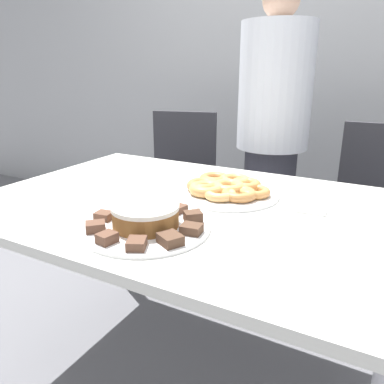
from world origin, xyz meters
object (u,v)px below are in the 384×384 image
Objects in this scene: office_chair_right at (374,227)px; plate_cake at (146,227)px; plate_donuts at (228,194)px; napkin at (306,208)px; office_chair_left at (179,193)px; frosted_cake at (146,215)px; person_standing at (272,139)px.

plate_cake is (-0.55, -1.08, 0.30)m from office_chair_right.
plate_donuts is 0.27m from napkin.
office_chair_left is 6.66× the size of napkin.
plate_donuts is (0.08, 0.38, 0.00)m from plate_cake.
office_chair_left is 4.86× the size of frosted_cake.
plate_cake is 2.63× the size of napkin.
frosted_cake is at bearing -119.65° from office_chair_right.
office_chair_right is at bearing 56.17° from plate_donuts.
napkin is at bearing -1.37° from plate_donuts.
office_chair_left reaches higher than napkin.
person_standing is at bearing 89.06° from frosted_cake.
person_standing is 11.32× the size of napkin.
napkin is (0.36, 0.38, -0.04)m from frosted_cake.
person_standing reaches higher than napkin.
office_chair_left reaches higher than frosted_cake.
frosted_cake is (-0.08, -0.38, 0.04)m from plate_donuts.
office_chair_left is 1.24m from plate_cake.
napkin is (0.36, 0.38, -0.00)m from plate_cake.
office_chair_right reaches higher than frosted_cake.
office_chair_left is 1.00× the size of office_chair_right.
plate_donuts is 2.60× the size of napkin.
plate_cake is at bearing -90.94° from person_standing.
office_chair_left is 1.17m from napkin.
person_standing is 4.30× the size of plate_cake.
plate_cake is (0.53, -1.08, 0.30)m from office_chair_left.
plate_donuts is at bearing -126.46° from office_chair_right.
person_standing is 1.10m from frosted_cake.
office_chair_left is 2.53× the size of plate_cake.
office_chair_right is at bearing 62.98° from plate_cake.
office_chair_right is at bearing 74.53° from napkin.
office_chair_right is (0.53, -0.02, -0.37)m from person_standing.
office_chair_right is 4.86× the size of frosted_cake.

